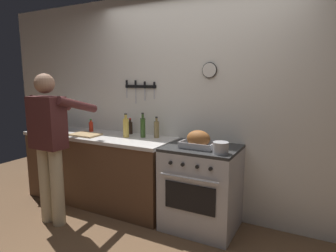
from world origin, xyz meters
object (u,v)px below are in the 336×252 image
person_cook (50,139)px  cutting_board (86,135)px  roasting_pan (198,140)px  bottle_cooking_oil (126,127)px  stove (201,187)px  bottle_vinegar (157,129)px  bottle_soy_sauce (130,128)px  saucepan (221,148)px  bottle_hot_sauce (91,126)px  bottle_olive_oil (143,127)px

person_cook → cutting_board: bearing=9.6°
roasting_pan → bottle_cooking_oil: bearing=174.6°
person_cook → cutting_board: person_cook is taller
stove → bottle_vinegar: 0.88m
bottle_soy_sauce → bottle_vinegar: bottle_vinegar is taller
saucepan → bottle_soy_sauce: 1.39m
roasting_pan → saucepan: size_ratio=2.33×
stove → bottle_vinegar: bearing=164.7°
bottle_hot_sauce → bottle_cooking_oil: size_ratio=0.58×
roasting_pan → saucepan: 0.30m
bottle_soy_sauce → stove: bearing=-11.6°
bottle_olive_oil → bottle_cooking_oil: bearing=-154.9°
person_cook → cutting_board: (-0.01, 0.54, -0.04)m
bottle_cooking_oil → bottle_vinegar: (0.34, 0.15, -0.02)m
stove → bottle_hot_sauce: 1.72m
stove → bottle_cooking_oil: bearing=178.2°
saucepan → cutting_board: (-1.77, 0.06, -0.05)m
saucepan → bottle_vinegar: bottle_vinegar is taller
saucepan → cutting_board: saucepan is taller
roasting_pan → bottle_olive_oil: 0.81m
bottle_olive_oil → stove: bearing=-8.4°
roasting_pan → bottle_olive_oil: (-0.79, 0.18, 0.04)m
roasting_pan → saucepan: roasting_pan is taller
person_cook → cutting_board: size_ratio=4.61×
bottle_cooking_oil → saucepan: bearing=-9.6°
bottle_soy_sauce → cutting_board: bearing=-142.4°
stove → bottle_soy_sauce: 1.21m
bottle_hot_sauce → bottle_cooking_oil: (0.63, -0.08, 0.05)m
bottle_hot_sauce → bottle_soy_sauce: bottle_soy_sauce is taller
person_cook → bottle_cooking_oil: (0.51, 0.70, 0.07)m
bottle_cooking_oil → bottle_soy_sauce: size_ratio=1.42×
roasting_pan → person_cook: bearing=-157.9°
stove → roasting_pan: size_ratio=2.56×
roasting_pan → bottle_hot_sauce: size_ratio=2.08×
bottle_cooking_oil → bottle_vinegar: bearing=23.3°
bottle_hot_sauce → bottle_soy_sauce: size_ratio=0.83×
cutting_board → bottle_soy_sauce: 0.56m
bottle_hot_sauce → bottle_cooking_oil: bottle_cooking_oil is taller
bottle_cooking_oil → stove: bearing=-1.8°
saucepan → bottle_hot_sauce: 1.91m
saucepan → bottle_olive_oil: bearing=164.3°
saucepan → bottle_vinegar: size_ratio=0.59×
bottle_cooking_oil → bottle_soy_sauce: (-0.07, 0.19, -0.04)m
stove → person_cook: person_cook is taller
stove → roasting_pan: roasting_pan is taller
stove → bottle_soy_sauce: bearing=168.4°
bottle_cooking_oil → bottle_vinegar: 0.37m
bottle_soy_sauce → saucepan: bearing=-16.8°
roasting_pan → bottle_soy_sauce: (-1.05, 0.28, 0.00)m
saucepan → bottle_cooking_oil: bearing=170.4°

